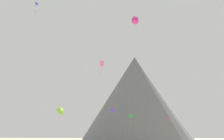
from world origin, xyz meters
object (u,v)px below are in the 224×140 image
at_px(kite_green_low, 131,116).
at_px(kite_blue_high, 36,6).
at_px(kite_magenta_high, 135,20).
at_px(kite_lime_low, 61,111).
at_px(kite_indigo_low, 113,110).
at_px(kite_rainbow_mid, 102,63).
at_px(kite_red_low, 170,122).
at_px(rock_massif, 139,102).

bearing_deg(kite_green_low, kite_blue_high, -7.65).
bearing_deg(kite_blue_high, kite_magenta_high, -11.84).
xyz_separation_m(kite_blue_high, kite_lime_low, (4.30, 12.11, -27.93)).
bearing_deg(kite_lime_low, kite_indigo_low, -46.18).
bearing_deg(kite_blue_high, kite_rainbow_mid, 10.25).
bearing_deg(kite_rainbow_mid, kite_lime_low, -70.36).
distance_m(kite_blue_high, kite_indigo_low, 37.15).
height_order(kite_magenta_high, kite_blue_high, kite_blue_high).
xyz_separation_m(kite_magenta_high, kite_indigo_low, (-8.19, 13.35, -21.95)).
height_order(kite_red_low, kite_magenta_high, kite_magenta_high).
distance_m(kite_red_low, kite_lime_low, 34.15).
bearing_deg(kite_indigo_low, kite_red_low, -163.49).
relative_size(kite_magenta_high, kite_lime_low, 0.76).
height_order(kite_magenta_high, kite_rainbow_mid, kite_magenta_high).
height_order(kite_red_low, kite_lime_low, kite_lime_low).
relative_size(rock_massif, kite_blue_high, 15.34).
xyz_separation_m(kite_red_low, kite_blue_high, (-36.43, -23.30, 30.90)).
xyz_separation_m(kite_indigo_low, kite_green_low, (3.81, 19.48, -0.34)).
height_order(kite_green_low, kite_rainbow_mid, kite_rainbow_mid).
bearing_deg(kite_red_low, kite_indigo_low, 179.77).
xyz_separation_m(rock_massif, kite_magenta_high, (2.72, -67.83, 12.37)).
bearing_deg(kite_indigo_low, rock_massif, -103.97).
xyz_separation_m(rock_massif, kite_red_low, (11.66, -46.59, -12.72)).
xyz_separation_m(kite_red_low, kite_indigo_low, (-17.13, -7.90, 3.14)).
height_order(kite_indigo_low, kite_green_low, kite_indigo_low).
relative_size(kite_magenta_high, kite_blue_high, 0.43).
distance_m(rock_massif, kite_magenta_high, 69.01).
height_order(kite_blue_high, kite_green_low, kite_blue_high).
xyz_separation_m(rock_massif, kite_blue_high, (-24.77, -69.88, 18.18)).
bearing_deg(kite_lime_low, kite_red_low, -39.35).
bearing_deg(kite_green_low, rock_massif, -156.82).
bearing_deg(kite_blue_high, kite_red_low, 16.49).
bearing_deg(kite_magenta_high, kite_green_low, -21.02).
height_order(kite_blue_high, kite_rainbow_mid, kite_blue_high).
distance_m(kite_blue_high, kite_green_low, 50.40).
relative_size(rock_massif, kite_magenta_high, 35.64).
xyz_separation_m(kite_red_low, kite_magenta_high, (-8.94, -21.25, 25.10)).
height_order(kite_indigo_low, kite_lime_low, kite_lime_low).
distance_m(rock_massif, kite_rainbow_mid, 61.90).
distance_m(rock_massif, kite_indigo_low, 55.59).
xyz_separation_m(kite_red_low, kite_lime_low, (-32.13, -11.19, 2.97)).
xyz_separation_m(kite_magenta_high, kite_lime_low, (-23.20, 10.06, -22.13)).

